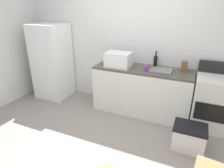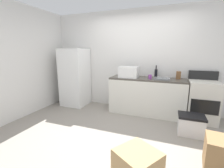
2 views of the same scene
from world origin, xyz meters
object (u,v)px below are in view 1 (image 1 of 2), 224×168
wine_bottle (156,61)px  coffee_mug (146,68)px  microwave (119,60)px  stove_oven (212,102)px  refrigerator (52,61)px  knife_block (184,66)px  storage_bin (189,137)px

wine_bottle → coffee_mug: (-0.10, -0.30, -0.06)m
microwave → coffee_mug: 0.53m
stove_oven → coffee_mug: 1.25m
stove_oven → coffee_mug: (-1.15, -0.11, 0.48)m
refrigerator → wine_bottle: size_ratio=5.38×
stove_oven → knife_block: size_ratio=6.11×
microwave → storage_bin: microwave is taller
microwave → wine_bottle: wine_bottle is taller
refrigerator → knife_block: bearing=3.6°
wine_bottle → coffee_mug: wine_bottle is taller
stove_oven → storage_bin: stove_oven is taller
wine_bottle → storage_bin: wine_bottle is taller
refrigerator → microwave: (1.60, -0.03, 0.23)m
refrigerator → coffee_mug: refrigerator is taller
refrigerator → microwave: bearing=-1.0°
stove_oven → coffee_mug: stove_oven is taller
wine_bottle → storage_bin: bearing=-51.1°
coffee_mug → storage_bin: 1.32m
coffee_mug → knife_block: size_ratio=0.56×
refrigerator → coffee_mug: 2.13m
refrigerator → coffee_mug: bearing=-1.5°
storage_bin → stove_oven: bearing=69.9°
coffee_mug → storage_bin: (0.87, -0.65, -0.76)m
microwave → storage_bin: (1.39, -0.67, -0.84)m
storage_bin → wine_bottle: bearing=128.9°
refrigerator → coffee_mug: (2.12, -0.06, 0.14)m
refrigerator → wine_bottle: 2.25m
coffee_mug → knife_block: 0.66m
coffee_mug → stove_oven: bearing=5.6°
refrigerator → storage_bin: bearing=-13.2°
wine_bottle → knife_block: (0.52, -0.07, -0.02)m
microwave → coffee_mug: bearing=-3.1°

